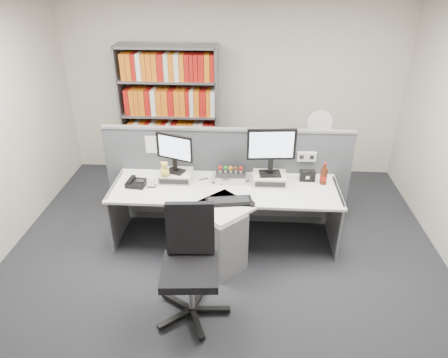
# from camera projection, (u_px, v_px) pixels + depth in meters

# --- Properties ---
(ground) EXTENTS (5.50, 5.50, 0.00)m
(ground) POSITION_uv_depth(u_px,v_px,m) (220.00, 286.00, 4.30)
(ground) COLOR #292B31
(ground) RESTS_ON ground
(room_shell) EXTENTS (5.04, 5.54, 2.72)m
(room_shell) POSITION_uv_depth(u_px,v_px,m) (219.00, 124.00, 3.45)
(room_shell) COLOR beige
(room_shell) RESTS_ON ground
(partition) EXTENTS (3.00, 0.08, 1.27)m
(partition) POSITION_uv_depth(u_px,v_px,m) (227.00, 176.00, 5.09)
(partition) COLOR #4B4F55
(partition) RESTS_ON ground
(desk) EXTENTS (2.60, 1.20, 0.72)m
(desk) POSITION_uv_depth(u_px,v_px,m) (224.00, 218.00, 4.60)
(desk) COLOR white
(desk) RESTS_ON ground
(monitor_riser_left) EXTENTS (0.38, 0.31, 0.10)m
(monitor_riser_left) POSITION_uv_depth(u_px,v_px,m) (176.00, 176.00, 4.82)
(monitor_riser_left) COLOR beige
(monitor_riser_left) RESTS_ON desk
(monitor_riser_right) EXTENTS (0.38, 0.31, 0.10)m
(monitor_riser_right) POSITION_uv_depth(u_px,v_px,m) (270.00, 178.00, 4.77)
(monitor_riser_right) COLOR beige
(monitor_riser_right) RESTS_ON desk
(monitor_left) EXTENTS (0.43, 0.21, 0.46)m
(monitor_left) POSITION_uv_depth(u_px,v_px,m) (174.00, 150.00, 4.67)
(monitor_left) COLOR black
(monitor_left) RESTS_ON monitor_riser_left
(monitor_right) EXTENTS (0.55, 0.20, 0.56)m
(monitor_right) POSITION_uv_depth(u_px,v_px,m) (271.00, 148.00, 4.59)
(monitor_right) COLOR black
(monitor_right) RESTS_ON monitor_riser_right
(desktop_pc) EXTENTS (0.35, 0.31, 0.09)m
(desktop_pc) POSITION_uv_depth(u_px,v_px,m) (231.00, 175.00, 4.84)
(desktop_pc) COLOR black
(desktop_pc) RESTS_ON desk
(figurines) EXTENTS (0.29, 0.05, 0.09)m
(figurines) POSITION_uv_depth(u_px,v_px,m) (231.00, 169.00, 4.78)
(figurines) COLOR beige
(figurines) RESTS_ON desktop_pc
(keyboard) EXTENTS (0.52, 0.26, 0.03)m
(keyboard) POSITION_uv_depth(u_px,v_px,m) (229.00, 201.00, 4.38)
(keyboard) COLOR black
(keyboard) RESTS_ON desk
(mouse) EXTENTS (0.06, 0.10, 0.04)m
(mouse) POSITION_uv_depth(u_px,v_px,m) (252.00, 204.00, 4.33)
(mouse) COLOR black
(mouse) RESTS_ON desk
(desk_phone) EXTENTS (0.23, 0.21, 0.09)m
(desk_phone) POSITION_uv_depth(u_px,v_px,m) (136.00, 183.00, 4.70)
(desk_phone) COLOR black
(desk_phone) RESTS_ON desk
(desk_calendar) EXTENTS (0.09, 0.07, 0.11)m
(desk_calendar) POSITION_uv_depth(u_px,v_px,m) (151.00, 183.00, 4.67)
(desk_calendar) COLOR black
(desk_calendar) RESTS_ON desk
(plush_toy) EXTENTS (0.11, 0.11, 0.18)m
(plush_toy) POSITION_uv_depth(u_px,v_px,m) (165.00, 170.00, 4.68)
(plush_toy) COLOR gold
(plush_toy) RESTS_ON monitor_riser_left
(speaker) EXTENTS (0.18, 0.10, 0.12)m
(speaker) POSITION_uv_depth(u_px,v_px,m) (307.00, 176.00, 4.80)
(speaker) COLOR black
(speaker) RESTS_ON desk
(cola_bottle) EXTENTS (0.08, 0.08, 0.27)m
(cola_bottle) POSITION_uv_depth(u_px,v_px,m) (324.00, 176.00, 4.71)
(cola_bottle) COLOR #3F190A
(cola_bottle) RESTS_ON desk
(shelving_unit) EXTENTS (1.41, 0.40, 2.00)m
(shelving_unit) POSITION_uv_depth(u_px,v_px,m) (170.00, 117.00, 6.03)
(shelving_unit) COLOR slate
(shelving_unit) RESTS_ON ground
(filing_cabinet) EXTENTS (0.45, 0.61, 0.70)m
(filing_cabinet) POSITION_uv_depth(u_px,v_px,m) (314.00, 172.00, 5.82)
(filing_cabinet) COLOR slate
(filing_cabinet) RESTS_ON ground
(desk_fan) EXTENTS (0.33, 0.20, 0.57)m
(desk_fan) POSITION_uv_depth(u_px,v_px,m) (319.00, 125.00, 5.49)
(desk_fan) COLOR white
(desk_fan) RESTS_ON filing_cabinet
(office_chair) EXTENTS (0.70, 0.72, 1.08)m
(office_chair) POSITION_uv_depth(u_px,v_px,m) (190.00, 261.00, 3.76)
(office_chair) COLOR silver
(office_chair) RESTS_ON ground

